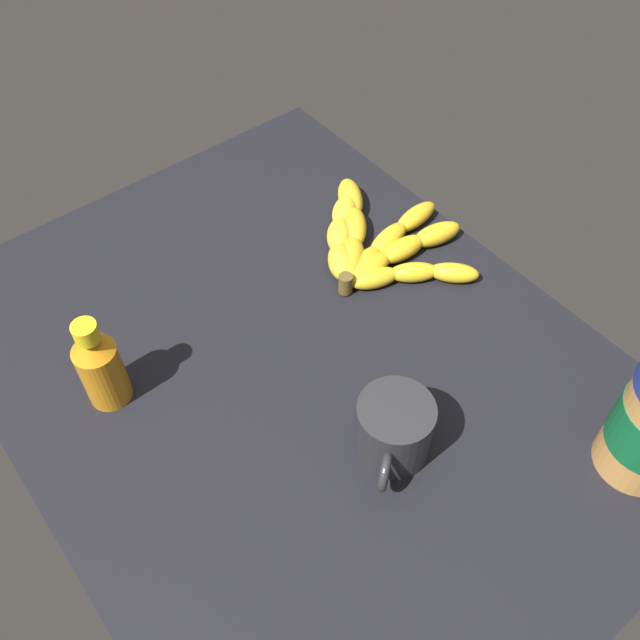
# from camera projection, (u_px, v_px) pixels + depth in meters

# --- Properties ---
(ground_plane) EXTENTS (0.91, 0.69, 0.04)m
(ground_plane) POSITION_uv_depth(u_px,v_px,m) (300.00, 374.00, 0.92)
(ground_plane) COLOR black
(banana_bunch) EXTENTS (0.29, 0.23, 0.04)m
(banana_bunch) POSITION_uv_depth(u_px,v_px,m) (374.00, 243.00, 1.02)
(banana_bunch) COLOR yellow
(banana_bunch) RESTS_ON ground_plane
(honey_bottle) EXTENTS (0.05, 0.05, 0.14)m
(honey_bottle) POSITION_uv_depth(u_px,v_px,m) (100.00, 366.00, 0.83)
(honey_bottle) COLOR orange
(honey_bottle) RESTS_ON ground_plane
(coffee_mug) EXTENTS (0.10, 0.11, 0.08)m
(coffee_mug) POSITION_uv_depth(u_px,v_px,m) (394.00, 430.00, 0.80)
(coffee_mug) COLOR #262628
(coffee_mug) RESTS_ON ground_plane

